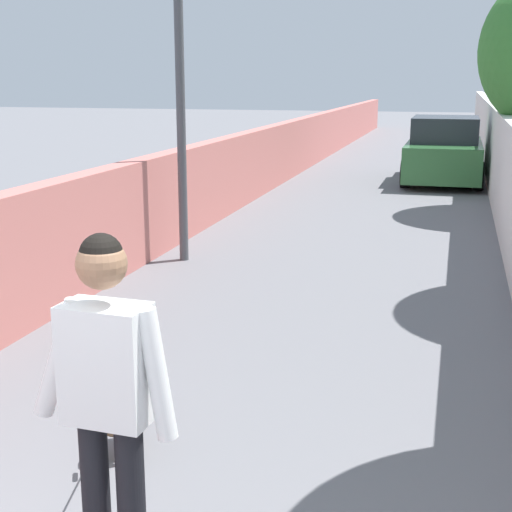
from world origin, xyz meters
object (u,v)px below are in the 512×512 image
person_skateboarder (108,392)px  dog (122,415)px  lamp_post (179,22)px  car_near (444,152)px

person_skateboarder → dog: (1.36, 0.62, -0.83)m
lamp_post → dog: lamp_post is taller
dog → car_near: (14.02, -1.73, 0.44)m
lamp_post → car_near: size_ratio=1.20×
person_skateboarder → car_near: bearing=-4.1°
dog → car_near: bearing=-7.0°
car_near → person_skateboarder: bearing=175.9°
lamp_post → person_skateboarder: lamp_post is taller
lamp_post → person_skateboarder: size_ratio=2.67×
lamp_post → dog: bearing=-163.7°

